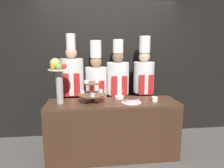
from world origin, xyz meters
The scene contains 12 objects.
ground_plane centered at (0.00, 0.00, 0.00)m, with size 14.00×14.00×0.00m, color #5B5651.
wall_back centered at (0.00, 1.16, 1.40)m, with size 10.00×0.06×2.80m.
buffet_counter centered at (0.00, 0.28, 0.44)m, with size 1.95×0.57×0.88m.
tiered_stand centered at (-0.31, 0.27, 1.04)m, with size 0.41×0.41×0.34m.
fruit_pedestal centered at (-0.78, 0.30, 1.30)m, with size 0.30×0.30×0.65m.
cake_round centered at (0.27, 0.21, 0.91)m, with size 0.29×0.29×0.08m.
cup_white centered at (0.62, 0.22, 0.91)m, with size 0.09×0.09×0.07m.
serving_bowl_far centered at (0.12, 0.45, 0.90)m, with size 0.15×0.15×0.15m.
chef_left centered at (-0.63, 0.79, 1.02)m, with size 0.38×0.38×1.89m.
chef_center_left centered at (-0.22, 0.79, 0.96)m, with size 0.36×0.36×1.79m.
chef_center_right centered at (0.15, 0.79, 0.98)m, with size 0.38×0.38×1.80m.
chef_right centered at (0.61, 0.79, 1.02)m, with size 0.36×0.36×1.86m.
Camera 1 is at (-0.34, -2.56, 1.70)m, focal length 32.00 mm.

